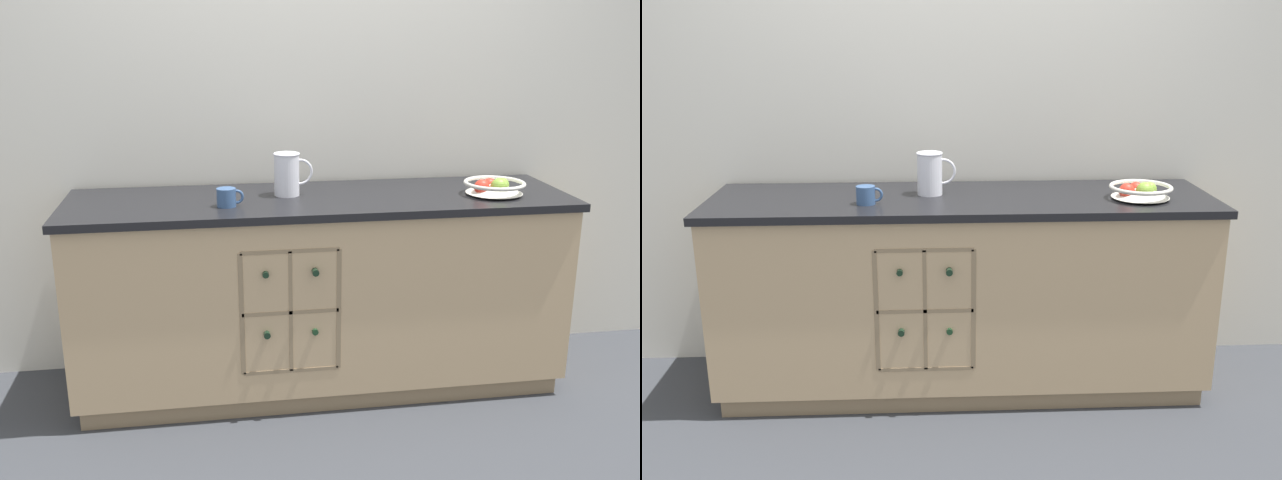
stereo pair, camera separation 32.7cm
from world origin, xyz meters
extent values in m
plane|color=#383A3F|center=(0.00, 0.00, 0.00)|extent=(14.00, 14.00, 0.00)
cube|color=silver|center=(0.00, 0.37, 1.27)|extent=(4.63, 0.06, 2.55)
cube|color=#8B7354|center=(0.00, 0.00, 0.04)|extent=(2.17, 0.55, 0.09)
cube|color=tan|center=(0.00, 0.00, 0.49)|extent=(2.23, 0.61, 0.81)
cube|color=black|center=(0.00, 0.00, 0.91)|extent=(2.27, 0.65, 0.03)
cube|color=#8B7354|center=(-0.17, -0.20, 0.50)|extent=(0.41, 0.01, 0.55)
cube|color=#8B7354|center=(-0.38, -0.26, 0.50)|extent=(0.02, 0.10, 0.55)
cube|color=#8B7354|center=(0.03, -0.26, 0.50)|extent=(0.02, 0.10, 0.55)
cube|color=#8B7354|center=(-0.17, -0.26, 0.23)|extent=(0.41, 0.10, 0.02)
cube|color=#8B7354|center=(-0.17, -0.26, 0.50)|extent=(0.41, 0.10, 0.02)
cube|color=#8B7354|center=(-0.17, -0.26, 0.78)|extent=(0.41, 0.10, 0.02)
cube|color=#8B7354|center=(-0.17, -0.26, 0.50)|extent=(0.02, 0.10, 0.55)
cylinder|color=black|center=(-0.28, -0.13, 0.41)|extent=(0.08, 0.21, 0.08)
cylinder|color=black|center=(-0.28, -0.28, 0.41)|extent=(0.03, 0.09, 0.03)
cylinder|color=#19381E|center=(-0.07, -0.14, 0.41)|extent=(0.07, 0.19, 0.07)
cylinder|color=#19381E|center=(-0.07, -0.28, 0.41)|extent=(0.03, 0.08, 0.03)
cylinder|color=black|center=(-0.28, -0.12, 0.68)|extent=(0.07, 0.22, 0.07)
cylinder|color=black|center=(-0.28, -0.28, 0.68)|extent=(0.03, 0.09, 0.03)
cylinder|color=black|center=(-0.07, -0.14, 0.69)|extent=(0.08, 0.21, 0.08)
cylinder|color=black|center=(-0.07, -0.29, 0.69)|extent=(0.03, 0.09, 0.03)
cylinder|color=silver|center=(0.79, -0.08, 0.94)|extent=(0.13, 0.13, 0.01)
cone|color=silver|center=(0.79, -0.08, 0.97)|extent=(0.26, 0.26, 0.05)
torus|color=silver|center=(0.79, -0.08, 0.99)|extent=(0.28, 0.28, 0.02)
sphere|color=red|center=(0.77, -0.06, 0.97)|extent=(0.07, 0.07, 0.07)
sphere|color=#7FA838|center=(0.80, -0.12, 0.98)|extent=(0.08, 0.08, 0.08)
sphere|color=#7FA838|center=(0.84, -0.06, 0.97)|extent=(0.06, 0.06, 0.06)
sphere|color=red|center=(0.72, -0.11, 0.97)|extent=(0.07, 0.07, 0.07)
cylinder|color=white|center=(-0.14, 0.05, 1.03)|extent=(0.11, 0.11, 0.19)
torus|color=white|center=(-0.14, 0.05, 1.12)|extent=(0.12, 0.12, 0.01)
torus|color=white|center=(-0.08, 0.05, 1.04)|extent=(0.12, 0.01, 0.12)
cylinder|color=#385684|center=(-0.42, -0.12, 0.97)|extent=(0.08, 0.08, 0.08)
torus|color=#385684|center=(-0.38, -0.12, 0.97)|extent=(0.06, 0.01, 0.06)
camera|label=1|loc=(-0.48, -3.09, 1.68)|focal=40.00mm
camera|label=2|loc=(-0.16, -3.13, 1.68)|focal=40.00mm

